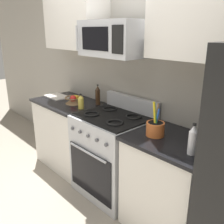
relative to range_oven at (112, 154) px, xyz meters
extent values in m
plane|color=gray|center=(0.00, -0.71, -0.47)|extent=(16.00, 16.00, 0.00)
cube|color=#9E998E|center=(0.00, 0.39, 0.83)|extent=(8.00, 0.10, 2.60)
cube|color=silver|center=(-0.86, 0.00, -0.03)|extent=(0.89, 0.60, 0.88)
cube|color=black|center=(-0.86, 0.00, 0.42)|extent=(0.93, 0.64, 0.03)
cube|color=#B2B5BA|center=(0.00, 0.00, -0.02)|extent=(0.76, 0.64, 0.91)
cube|color=black|center=(0.00, -0.32, -0.11)|extent=(0.67, 0.01, 0.51)
cylinder|color=#B2B5BA|center=(0.00, -0.35, 0.15)|extent=(0.57, 0.02, 0.02)
cube|color=black|center=(0.00, 0.00, 0.44)|extent=(0.73, 0.57, 0.02)
cube|color=#B2B5BA|center=(0.00, 0.29, 0.53)|extent=(0.76, 0.06, 0.18)
torus|color=black|center=(-0.18, -0.14, 0.46)|extent=(0.17, 0.17, 0.02)
torus|color=black|center=(0.18, -0.14, 0.46)|extent=(0.17, 0.17, 0.02)
torus|color=black|center=(-0.18, 0.13, 0.46)|extent=(0.17, 0.17, 0.02)
torus|color=black|center=(0.18, 0.13, 0.46)|extent=(0.17, 0.17, 0.02)
cylinder|color=#4C4C51|center=(-0.27, -0.33, 0.32)|extent=(0.04, 0.02, 0.04)
cylinder|color=#4C4C51|center=(-0.14, -0.33, 0.32)|extent=(0.04, 0.02, 0.04)
cylinder|color=#4C4C51|center=(0.00, -0.33, 0.32)|extent=(0.04, 0.02, 0.04)
cylinder|color=#4C4C51|center=(0.14, -0.33, 0.32)|extent=(0.04, 0.02, 0.04)
cylinder|color=#4C4C51|center=(0.27, -0.33, 0.32)|extent=(0.04, 0.02, 0.04)
cube|color=silver|center=(0.77, 0.00, -0.03)|extent=(0.71, 0.60, 0.88)
cube|color=black|center=(0.77, 0.00, 0.42)|extent=(0.75, 0.64, 0.03)
cube|color=#B2B5BA|center=(0.00, 0.03, 1.24)|extent=(0.69, 0.40, 0.34)
cube|color=black|center=(-0.06, -0.17, 1.24)|extent=(0.38, 0.01, 0.21)
cube|color=black|center=(0.25, -0.17, 1.24)|extent=(0.14, 0.01, 0.24)
cylinder|color=#B2B5BA|center=(-0.31, -0.20, 1.24)|extent=(0.02, 0.02, 0.24)
cube|color=silver|center=(-0.86, 0.17, 1.45)|extent=(0.92, 0.34, 0.72)
cube|color=silver|center=(0.77, 0.17, 1.45)|extent=(0.74, 0.34, 0.72)
cylinder|color=#D1662D|center=(0.61, -0.05, 0.50)|extent=(0.16, 0.16, 0.12)
cylinder|color=black|center=(0.61, -0.05, 0.51)|extent=(0.13, 0.13, 0.10)
cylinder|color=blue|center=(0.61, -0.04, 0.57)|extent=(0.06, 0.03, 0.22)
cylinder|color=green|center=(0.60, -0.06, 0.60)|extent=(0.08, 0.04, 0.28)
cylinder|color=yellow|center=(0.60, -0.06, 0.60)|extent=(0.07, 0.04, 0.28)
cylinder|color=olive|center=(0.60, -0.05, 0.59)|extent=(0.01, 0.07, 0.26)
cone|color=brown|center=(-0.72, 0.01, 0.47)|extent=(0.23, 0.23, 0.07)
torus|color=brown|center=(-0.72, 0.01, 0.51)|extent=(0.23, 0.23, 0.02)
sphere|color=red|center=(-0.71, -0.02, 0.50)|extent=(0.08, 0.08, 0.08)
sphere|color=orange|center=(-0.72, 0.04, 0.50)|extent=(0.07, 0.07, 0.07)
sphere|color=yellow|center=(-0.72, 0.01, 0.50)|extent=(0.08, 0.08, 0.08)
sphere|color=#9EB74C|center=(-0.73, 0.05, 0.50)|extent=(0.07, 0.07, 0.07)
cube|color=silver|center=(-1.14, 0.01, 0.44)|extent=(0.35, 0.24, 0.02)
cylinder|color=#382314|center=(-0.48, 0.19, 0.53)|extent=(0.06, 0.06, 0.19)
cone|color=#382314|center=(-0.48, 0.19, 0.65)|extent=(0.05, 0.05, 0.05)
cylinder|color=black|center=(-0.48, 0.19, 0.68)|extent=(0.02, 0.02, 0.01)
cylinder|color=silver|center=(1.01, -0.12, 0.53)|extent=(0.07, 0.07, 0.18)
cone|color=silver|center=(1.01, -0.12, 0.64)|extent=(0.06, 0.06, 0.05)
cylinder|color=black|center=(1.01, -0.12, 0.67)|extent=(0.03, 0.03, 0.01)
cylinder|color=gold|center=(-0.48, -0.06, 0.50)|extent=(0.07, 0.07, 0.13)
cone|color=gold|center=(-0.48, -0.06, 0.58)|extent=(0.06, 0.06, 0.04)
cylinder|color=black|center=(-0.48, -0.06, 0.61)|extent=(0.03, 0.03, 0.01)
camera|label=1|loc=(1.84, -1.70, 1.32)|focal=39.94mm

